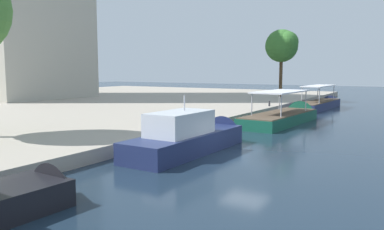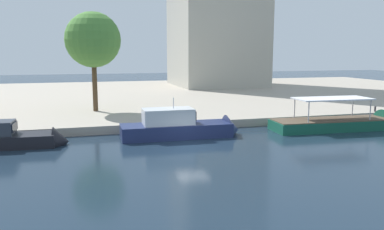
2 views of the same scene
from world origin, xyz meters
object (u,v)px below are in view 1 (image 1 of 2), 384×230
object	(u,v)px
tour_boat_4	(320,106)
motor_yacht_2	(192,139)
tree_0	(282,45)
tour_boat_3	(284,119)
mooring_bollard_0	(269,103)

from	to	relation	value
tour_boat_4	motor_yacht_2	bearing A→B (deg)	-178.51
tree_0	tour_boat_4	bearing A→B (deg)	-132.94
tour_boat_3	tour_boat_4	size ratio (longest dim) A/B	0.94
tree_0	mooring_bollard_0	bearing A→B (deg)	-166.29
motor_yacht_2	tour_boat_4	bearing A→B (deg)	0.33
mooring_bollard_0	tour_boat_4	bearing A→B (deg)	-24.04
tour_boat_3	tree_0	bearing A→B (deg)	22.22
motor_yacht_2	tour_boat_3	xyz separation A→B (m)	(15.81, -0.79, -0.35)
motor_yacht_2	tour_boat_4	size ratio (longest dim) A/B	0.77
motor_yacht_2	tree_0	bearing A→B (deg)	11.59
tour_boat_4	mooring_bollard_0	xyz separation A→B (m)	(-8.63, 3.85, 0.76)
tour_boat_3	mooring_bollard_0	size ratio (longest dim) A/B	20.44
tour_boat_3	tour_boat_4	world-z (taller)	tour_boat_3
tour_boat_3	tree_0	size ratio (longest dim) A/B	1.24
motor_yacht_2	mooring_bollard_0	xyz separation A→B (m)	(23.38, 3.48, 0.39)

